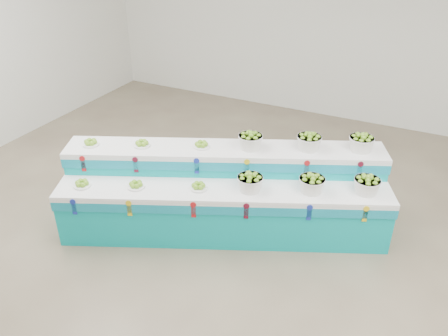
{
  "coord_description": "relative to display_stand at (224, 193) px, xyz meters",
  "views": [
    {
      "loc": [
        1.64,
        -3.54,
        3.65
      ],
      "look_at": [
        -0.49,
        0.8,
        0.87
      ],
      "focal_mm": 36.53,
      "sensor_mm": 36.0,
      "label": 1
    }
  ],
  "objects": [
    {
      "name": "plate_upper_left",
      "position": [
        -1.66,
        -0.46,
        0.55
      ],
      "size": [
        0.28,
        0.28,
        0.09
      ],
      "primitive_type": "cylinder",
      "rotation": [
        0.0,
        0.0,
        0.42
      ],
      "color": "white",
      "rests_on": "display_stand"
    },
    {
      "name": "plate_lower_mid",
      "position": [
        -0.86,
        -0.65,
        0.25
      ],
      "size": [
        0.28,
        0.28,
        0.09
      ],
      "primitive_type": "cylinder",
      "rotation": [
        0.0,
        0.0,
        0.42
      ],
      "color": "white",
      "rests_on": "display_stand"
    },
    {
      "name": "basket_upper_left",
      "position": [
        0.19,
        0.36,
        0.62
      ],
      "size": [
        0.4,
        0.4,
        0.22
      ],
      "primitive_type": null,
      "rotation": [
        0.0,
        0.0,
        0.42
      ],
      "color": "silver",
      "rests_on": "display_stand"
    },
    {
      "name": "basket_upper_mid",
      "position": [
        0.85,
        0.65,
        0.62
      ],
      "size": [
        0.4,
        0.4,
        0.22
      ],
      "primitive_type": null,
      "rotation": [
        0.0,
        0.0,
        0.42
      ],
      "color": "silver",
      "rests_on": "display_stand"
    },
    {
      "name": "plate_upper_right",
      "position": [
        -0.37,
        0.11,
        0.55
      ],
      "size": [
        0.28,
        0.28,
        0.09
      ],
      "primitive_type": "cylinder",
      "rotation": [
        0.0,
        0.0,
        0.42
      ],
      "color": "white",
      "rests_on": "display_stand"
    },
    {
      "name": "plate_upper_mid",
      "position": [
        -1.06,
        -0.19,
        0.55
      ],
      "size": [
        0.28,
        0.28,
        0.09
      ],
      "primitive_type": "cylinder",
      "rotation": [
        0.0,
        0.0,
        0.42
      ],
      "color": "white",
      "rests_on": "display_stand"
    },
    {
      "name": "basket_lower_right",
      "position": [
        1.64,
        0.45,
        0.32
      ],
      "size": [
        0.4,
        0.4,
        0.22
      ],
      "primitive_type": null,
      "rotation": [
        0.0,
        0.0,
        0.42
      ],
      "color": "silver",
      "rests_on": "display_stand"
    },
    {
      "name": "plate_lower_left",
      "position": [
        -1.45,
        -0.91,
        0.25
      ],
      "size": [
        0.28,
        0.28,
        0.09
      ],
      "primitive_type": "cylinder",
      "rotation": [
        0.0,
        0.0,
        0.42
      ],
      "color": "white",
      "rests_on": "display_stand"
    },
    {
      "name": "back_wall",
      "position": [
        0.49,
        4.2,
        1.49
      ],
      "size": [
        10.0,
        0.0,
        10.0
      ],
      "primitive_type": "plane",
      "rotation": [
        1.57,
        0.0,
        0.0
      ],
      "color": "silver",
      "rests_on": "ground"
    },
    {
      "name": "display_stand",
      "position": [
        0.0,
        0.0,
        0.0
      ],
      "size": [
        4.12,
        2.58,
        1.02
      ],
      "primitive_type": null,
      "rotation": [
        0.0,
        0.0,
        0.42
      ],
      "color": "#08A7AA",
      "rests_on": "ground"
    },
    {
      "name": "ground",
      "position": [
        0.49,
        -0.8,
        -0.51
      ],
      "size": [
        10.0,
        10.0,
        0.0
      ],
      "primitive_type": "plane",
      "color": "brown",
      "rests_on": "ground"
    },
    {
      "name": "basket_lower_left",
      "position": [
        0.39,
        -0.1,
        0.32
      ],
      "size": [
        0.4,
        0.4,
        0.22
      ],
      "primitive_type": null,
      "rotation": [
        0.0,
        0.0,
        0.42
      ],
      "color": "silver",
      "rests_on": "display_stand"
    },
    {
      "name": "basket_lower_mid",
      "position": [
        1.05,
        0.19,
        0.32
      ],
      "size": [
        0.4,
        0.4,
        0.22
      ],
      "primitive_type": null,
      "rotation": [
        0.0,
        0.0,
        0.42
      ],
      "color": "silver",
      "rests_on": "display_stand"
    },
    {
      "name": "basket_upper_right",
      "position": [
        1.44,
        0.91,
        0.62
      ],
      "size": [
        0.4,
        0.4,
        0.22
      ],
      "primitive_type": null,
      "rotation": [
        0.0,
        0.0,
        0.42
      ],
      "color": "silver",
      "rests_on": "display_stand"
    },
    {
      "name": "plate_lower_right",
      "position": [
        -0.17,
        -0.35,
        0.25
      ],
      "size": [
        0.28,
        0.28,
        0.09
      ],
      "primitive_type": "cylinder",
      "rotation": [
        0.0,
        0.0,
        0.42
      ],
      "color": "white",
      "rests_on": "display_stand"
    }
  ]
}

